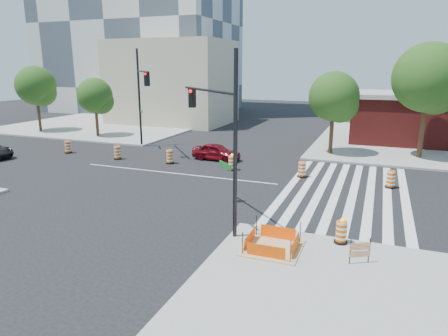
# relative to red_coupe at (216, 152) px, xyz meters

# --- Properties ---
(ground) EXTENTS (120.00, 120.00, 0.00)m
(ground) POSITION_rel_red_coupe_xyz_m (-1.04, -4.67, -0.64)
(ground) COLOR black
(ground) RESTS_ON ground
(sidewalk_ne) EXTENTS (22.00, 22.00, 0.15)m
(sidewalk_ne) POSITION_rel_red_coupe_xyz_m (16.96, 13.33, -0.56)
(sidewalk_ne) COLOR gray
(sidewalk_ne) RESTS_ON ground
(sidewalk_nw) EXTENTS (22.00, 22.00, 0.15)m
(sidewalk_nw) POSITION_rel_red_coupe_xyz_m (-19.04, 13.33, -0.56)
(sidewalk_nw) COLOR gray
(sidewalk_nw) RESTS_ON ground
(crosswalk_east) EXTENTS (6.75, 13.50, 0.01)m
(crosswalk_east) POSITION_rel_red_coupe_xyz_m (9.91, -4.67, -0.63)
(crosswalk_east) COLOR silver
(crosswalk_east) RESTS_ON ground
(lane_centerline) EXTENTS (14.00, 0.12, 0.01)m
(lane_centerline) POSITION_rel_red_coupe_xyz_m (-1.04, -4.67, -0.63)
(lane_centerline) COLOR silver
(lane_centerline) RESTS_ON ground
(excavation_pit) EXTENTS (2.20, 2.20, 0.90)m
(excavation_pit) POSITION_rel_red_coupe_xyz_m (7.96, -13.67, -0.41)
(excavation_pit) COLOR tan
(excavation_pit) RESTS_ON ground
(brick_storefront) EXTENTS (16.50, 8.50, 4.60)m
(brick_storefront) POSITION_rel_red_coupe_xyz_m (16.96, 13.33, 1.68)
(brick_storefront) COLOR maroon
(brick_storefront) RESTS_ON ground
(beige_midrise) EXTENTS (14.00, 10.00, 10.00)m
(beige_midrise) POSITION_rel_red_coupe_xyz_m (-13.04, 17.33, 4.36)
(beige_midrise) COLOR #B5A98A
(beige_midrise) RESTS_ON ground
(red_coupe) EXTENTS (3.83, 1.76, 1.27)m
(red_coupe) POSITION_rel_red_coupe_xyz_m (0.00, 0.00, 0.00)
(red_coupe) COLOR #610810
(red_coupe) RESTS_ON ground
(signal_pole_se) EXTENTS (4.16, 4.01, 7.47)m
(signal_pole_se) POSITION_rel_red_coupe_xyz_m (5.09, -12.00, 3.95)
(signal_pole_se) COLOR black
(signal_pole_se) RESTS_ON ground
(signal_pole_nw) EXTENTS (4.13, 4.89, 8.28)m
(signal_pole_nw) POSITION_rel_red_coupe_xyz_m (-7.24, 1.29, 4.43)
(signal_pole_nw) COLOR black
(signal_pole_nw) RESTS_ON ground
(pit_drum) EXTENTS (0.53, 0.53, 1.05)m
(pit_drum) POSITION_rel_red_coupe_xyz_m (10.36, -12.18, -0.05)
(pit_drum) COLOR black
(pit_drum) RESTS_ON ground
(barricade) EXTENTS (0.71, 0.42, 0.93)m
(barricade) POSITION_rel_red_coupe_xyz_m (11.14, -13.68, 0.03)
(barricade) COLOR #E35304
(barricade) RESTS_ON ground
(tree_north_a) EXTENTS (4.13, 4.13, 7.03)m
(tree_north_a) POSITION_rel_red_coupe_xyz_m (-22.93, 5.45, 4.08)
(tree_north_a) COLOR #382314
(tree_north_a) RESTS_ON ground
(tree_north_b) EXTENTS (3.47, 3.46, 5.88)m
(tree_north_b) POSITION_rel_red_coupe_xyz_m (-15.05, 5.12, 3.31)
(tree_north_b) COLOR #382314
(tree_north_b) RESTS_ON ground
(tree_north_c) EXTENTS (3.89, 3.89, 6.62)m
(tree_north_c) POSITION_rel_red_coupe_xyz_m (7.93, 5.06, 3.80)
(tree_north_c) COLOR #382314
(tree_north_c) RESTS_ON ground
(tree_north_d) EXTENTS (5.13, 5.13, 8.72)m
(tree_north_d) POSITION_rel_red_coupe_xyz_m (14.51, 6.00, 5.22)
(tree_north_d) COLOR #382314
(tree_north_d) RESTS_ON ground
(median_drum_0) EXTENTS (0.60, 0.60, 1.02)m
(median_drum_0) POSITION_rel_red_coupe_xyz_m (-12.34, -2.17, -0.16)
(median_drum_0) COLOR black
(median_drum_0) RESTS_ON ground
(median_drum_1) EXTENTS (0.60, 0.60, 1.02)m
(median_drum_1) POSITION_rel_red_coupe_xyz_m (-7.19, -2.56, -0.16)
(median_drum_1) COLOR black
(median_drum_1) RESTS_ON ground
(median_drum_2) EXTENTS (0.60, 0.60, 1.02)m
(median_drum_2) POSITION_rel_red_coupe_xyz_m (-2.75, -2.32, -0.16)
(median_drum_2) COLOR black
(median_drum_2) RESTS_ON ground
(median_drum_3) EXTENTS (0.60, 0.60, 1.18)m
(median_drum_3) POSITION_rel_red_coupe_xyz_m (2.18, -2.49, -0.15)
(median_drum_3) COLOR black
(median_drum_3) RESTS_ON ground
(median_drum_4) EXTENTS (0.60, 0.60, 1.02)m
(median_drum_4) POSITION_rel_red_coupe_xyz_m (7.01, -2.52, -0.16)
(median_drum_4) COLOR black
(median_drum_4) RESTS_ON ground
(median_drum_5) EXTENTS (0.60, 0.60, 1.02)m
(median_drum_5) POSITION_rel_red_coupe_xyz_m (12.31, -2.94, -0.16)
(median_drum_5) COLOR black
(median_drum_5) RESTS_ON ground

